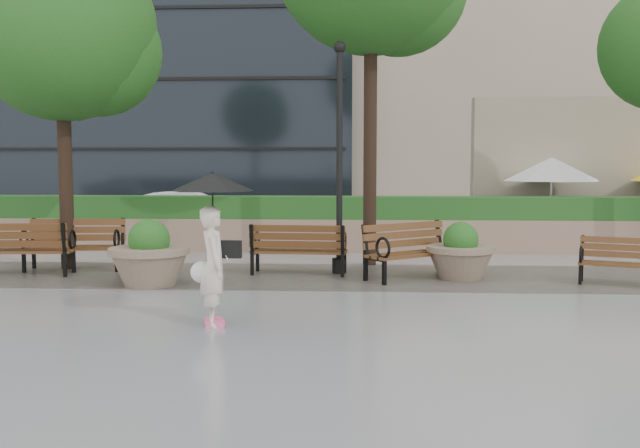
# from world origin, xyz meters

# --- Properties ---
(ground) EXTENTS (100.00, 100.00, 0.00)m
(ground) POSITION_xyz_m (0.00, 0.00, 0.00)
(ground) COLOR gray
(ground) RESTS_ON ground
(cobble_strip) EXTENTS (28.00, 3.20, 0.01)m
(cobble_strip) POSITION_xyz_m (0.00, 3.00, 0.01)
(cobble_strip) COLOR #383330
(cobble_strip) RESTS_ON ground
(hedge_wall) EXTENTS (24.00, 0.80, 1.35)m
(hedge_wall) POSITION_xyz_m (0.00, 7.00, 0.66)
(hedge_wall) COLOR #91735D
(hedge_wall) RESTS_ON ground
(asphalt_street) EXTENTS (40.00, 7.00, 0.00)m
(asphalt_street) POSITION_xyz_m (0.00, 11.00, 0.00)
(asphalt_street) COLOR black
(asphalt_street) RESTS_ON ground
(bench_0) EXTENTS (1.99, 0.94, 1.04)m
(bench_0) POSITION_xyz_m (-5.23, 2.79, 0.31)
(bench_0) COLOR brown
(bench_0) RESTS_ON ground
(bench_1) EXTENTS (1.99, 0.93, 1.03)m
(bench_1) POSITION_xyz_m (-4.45, 3.46, 0.31)
(bench_1) COLOR brown
(bench_1) RESTS_ON ground
(bench_2) EXTENTS (1.90, 0.85, 0.99)m
(bench_2) POSITION_xyz_m (0.13, 3.19, 0.29)
(bench_2) COLOR brown
(bench_2) RESTS_ON ground
(bench_3) EXTENTS (1.99, 1.78, 1.04)m
(bench_3) POSITION_xyz_m (2.31, 2.83, 0.31)
(bench_3) COLOR brown
(bench_3) RESTS_ON ground
(bench_4) EXTENTS (1.68, 1.14, 0.84)m
(bench_4) POSITION_xyz_m (6.03, 2.25, 0.25)
(bench_4) COLOR brown
(bench_4) RESTS_ON ground
(planter_left) EXTENTS (1.42, 1.42, 1.19)m
(planter_left) POSITION_xyz_m (-2.41, 1.79, 0.47)
(planter_left) COLOR #7F6B56
(planter_left) RESTS_ON ground
(planter_right) EXTENTS (1.28, 1.28, 1.07)m
(planter_right) POSITION_xyz_m (3.21, 2.89, 0.42)
(planter_right) COLOR #7F6B56
(planter_right) RESTS_ON ground
(lamppost) EXTENTS (0.28, 0.28, 4.52)m
(lamppost) POSITION_xyz_m (0.91, 3.41, 2.01)
(lamppost) COLOR black
(lamppost) RESTS_ON ground
(tree_0) EXTENTS (3.82, 3.78, 6.80)m
(tree_0) POSITION_xyz_m (-4.54, 3.79, 4.77)
(tree_0) COLOR black
(tree_0) RESTS_ON ground
(patio_umb_white) EXTENTS (2.50, 2.50, 2.30)m
(patio_umb_white) POSITION_xyz_m (6.35, 8.54, 1.99)
(patio_umb_white) COLOR black
(patio_umb_white) RESTS_ON ground
(car_right) EXTENTS (4.18, 2.24, 1.31)m
(car_right) POSITION_xyz_m (-3.89, 10.63, 0.65)
(car_right) COLOR white
(car_right) RESTS_ON ground
(pedestrian) EXTENTS (1.12, 1.12, 2.05)m
(pedestrian) POSITION_xyz_m (-0.65, -1.15, 1.25)
(pedestrian) COLOR beige
(pedestrian) RESTS_ON ground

